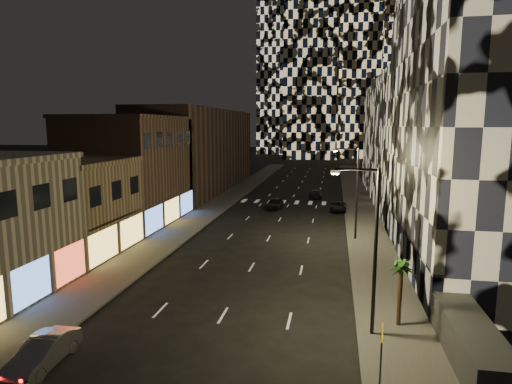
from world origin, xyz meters
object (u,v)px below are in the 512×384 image
at_px(car_dark_rightlane, 338,207).
at_px(car_dark_oncoming, 315,194).
at_px(streetlight_near, 371,240).
at_px(car_dark_midlane, 275,203).
at_px(palm_tree, 401,272).
at_px(car_silver_parked, 43,352).
at_px(ped_sign, 382,342).
at_px(streetlight_far, 355,187).

bearing_deg(car_dark_rightlane, car_dark_oncoming, 110.78).
height_order(streetlight_near, car_dark_midlane, streetlight_near).
distance_m(car_dark_rightlane, palm_tree, 33.31).
relative_size(streetlight_near, car_dark_midlane, 2.04).
xyz_separation_m(car_dark_oncoming, palm_tree, (6.65, -43.17, 2.63)).
xyz_separation_m(streetlight_near, car_dark_midlane, (-9.93, 34.53, -4.60)).
bearing_deg(car_silver_parked, ped_sign, 2.36).
bearing_deg(palm_tree, car_dark_midlane, 109.44).
relative_size(streetlight_near, car_dark_rightlane, 2.00).
relative_size(car_dark_midlane, ped_sign, 1.52).
xyz_separation_m(car_dark_midlane, car_dark_rightlane, (8.57, -0.16, -0.13)).
bearing_deg(car_silver_parked, car_dark_midlane, 80.61).
relative_size(streetlight_far, palm_tree, 2.37).
bearing_deg(ped_sign, car_dark_rightlane, 97.39).
height_order(streetlight_far, palm_tree, streetlight_far).
distance_m(car_dark_midlane, car_dark_rightlane, 8.57).
xyz_separation_m(car_silver_parked, palm_tree, (17.09, 7.21, 2.57)).
xyz_separation_m(car_dark_midlane, palm_tree, (11.72, -33.21, 2.53)).
bearing_deg(car_dark_rightlane, car_silver_parked, -107.40).
height_order(car_silver_parked, car_dark_midlane, car_dark_midlane).
bearing_deg(car_dark_oncoming, streetlight_near, 90.20).
bearing_deg(car_dark_oncoming, car_dark_rightlane, 103.05).
distance_m(streetlight_near, car_silver_parked, 17.04).
bearing_deg(palm_tree, streetlight_far, 95.50).
xyz_separation_m(car_dark_rightlane, palm_tree, (3.15, -33.05, 2.65)).
bearing_deg(car_dark_midlane, streetlight_near, -66.15).
height_order(streetlight_far, car_dark_rightlane, streetlight_far).
bearing_deg(car_silver_parked, car_dark_rightlane, 69.08).
relative_size(car_silver_parked, car_dark_rightlane, 0.96).
bearing_deg(streetlight_far, palm_tree, -84.50).
height_order(streetlight_far, ped_sign, streetlight_far).
distance_m(streetlight_far, car_dark_oncoming, 25.41).
bearing_deg(streetlight_near, streetlight_far, 90.00).
distance_m(car_dark_midlane, ped_sign, 40.59).
relative_size(car_dark_oncoming, car_dark_rightlane, 1.00).
bearing_deg(car_dark_midlane, streetlight_far, -47.85).
relative_size(streetlight_near, palm_tree, 2.37).
relative_size(streetlight_near, ped_sign, 3.11).
xyz_separation_m(car_dark_oncoming, ped_sign, (5.05, -49.25, 1.49)).
xyz_separation_m(car_dark_rightlane, ped_sign, (1.55, -39.13, 1.51)).
height_order(streetlight_near, streetlight_far, same).
xyz_separation_m(streetlight_far, car_dark_rightlane, (-1.35, 14.37, -4.73)).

